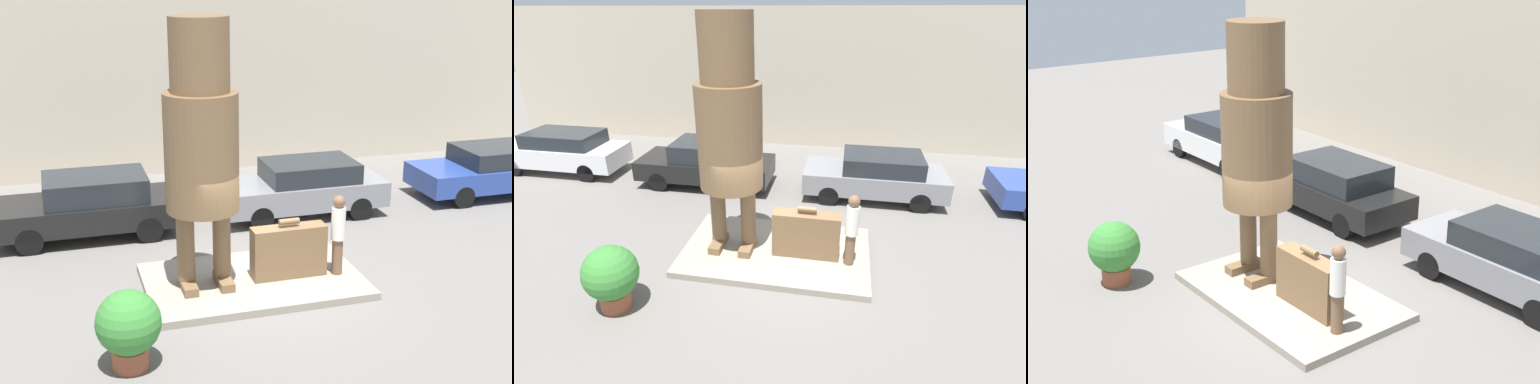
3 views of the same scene
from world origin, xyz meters
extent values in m
plane|color=slate|center=(0.00, 0.00, 0.00)|extent=(60.00, 60.00, 0.00)
cube|color=gray|center=(0.00, 0.00, 0.08)|extent=(4.45, 2.82, 0.16)
cube|color=beige|center=(0.00, 8.96, 2.80)|extent=(28.00, 0.60, 5.59)
cube|color=brown|center=(-1.40, -0.16, 0.25)|extent=(0.28, 0.82, 0.18)
cube|color=brown|center=(-0.67, -0.16, 0.25)|extent=(0.28, 0.82, 0.18)
cylinder|color=brown|center=(-1.40, -0.04, 1.06)|extent=(0.36, 0.36, 1.44)
cylinder|color=brown|center=(-0.67, -0.04, 1.06)|extent=(0.36, 0.36, 1.44)
cylinder|color=brown|center=(-1.04, -0.04, 2.93)|extent=(1.44, 1.44, 2.31)
cylinder|color=brown|center=(-1.04, -0.04, 4.78)|extent=(1.13, 1.13, 1.39)
cube|color=brown|center=(0.73, -0.10, 0.70)|extent=(1.56, 0.42, 1.09)
cylinder|color=brown|center=(0.73, -0.10, 1.36)|extent=(0.43, 0.13, 0.13)
cylinder|color=brown|center=(1.74, -0.28, 0.55)|extent=(0.22, 0.22, 0.77)
cylinder|color=white|center=(1.74, -0.28, 1.28)|extent=(0.29, 0.29, 0.69)
sphere|color=brown|center=(1.74, -0.28, 1.75)|extent=(0.26, 0.26, 0.26)
cube|color=silver|center=(-8.68, 3.99, 0.66)|extent=(4.66, 1.73, 0.69)
cube|color=#1E2328|center=(-8.44, 3.99, 1.26)|extent=(2.56, 1.56, 0.49)
cylinder|color=black|center=(-10.12, 3.22, 0.32)|extent=(0.63, 0.18, 0.63)
cylinder|color=black|center=(-10.12, 4.77, 0.32)|extent=(0.63, 0.18, 0.63)
cylinder|color=black|center=(-7.23, 3.22, 0.32)|extent=(0.63, 0.18, 0.63)
cylinder|color=black|center=(-7.23, 4.77, 0.32)|extent=(0.63, 0.18, 0.63)
cube|color=black|center=(-3.08, 3.81, 0.62)|extent=(4.42, 1.83, 0.61)
cube|color=#1E2328|center=(-2.85, 3.81, 1.23)|extent=(2.43, 1.65, 0.59)
cylinder|color=black|center=(-4.45, 2.98, 0.32)|extent=(0.64, 0.18, 0.64)
cylinder|color=black|center=(-4.45, 4.63, 0.32)|extent=(0.64, 0.18, 0.64)
cylinder|color=black|center=(-1.70, 2.98, 0.32)|extent=(0.64, 0.18, 0.64)
cylinder|color=black|center=(-1.70, 4.63, 0.32)|extent=(0.64, 0.18, 0.64)
cube|color=gray|center=(2.42, 3.79, 0.63)|extent=(4.30, 1.78, 0.64)
cube|color=#1E2328|center=(2.64, 3.79, 1.20)|extent=(2.36, 1.61, 0.51)
cylinder|color=black|center=(1.09, 2.99, 0.30)|extent=(0.61, 0.18, 0.61)
cylinder|color=black|center=(1.09, 4.59, 0.30)|extent=(0.61, 0.18, 0.61)
cylinder|color=black|center=(3.75, 2.99, 0.30)|extent=(0.61, 0.18, 0.61)
cylinder|color=black|center=(3.75, 4.59, 0.30)|extent=(0.61, 0.18, 0.61)
cylinder|color=black|center=(6.84, 4.76, 0.30)|extent=(0.61, 0.18, 0.61)
cylinder|color=brown|center=(-2.83, -2.47, 0.18)|extent=(0.61, 0.61, 0.37)
sphere|color=#387F33|center=(-2.83, -2.47, 0.83)|extent=(1.08, 1.08, 1.08)
camera|label=1|loc=(-3.77, -12.93, 6.39)|focal=50.00mm
camera|label=2|loc=(1.42, -8.13, 5.49)|focal=28.00mm
camera|label=3|loc=(10.17, -7.96, 6.93)|focal=50.00mm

